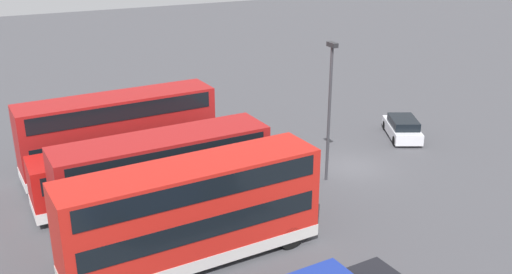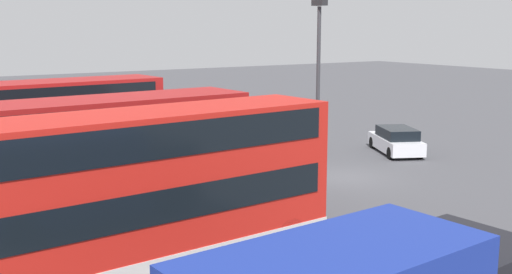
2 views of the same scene
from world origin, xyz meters
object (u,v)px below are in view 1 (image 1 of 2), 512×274
(car_hatchback_silver, at_px, (402,128))
(lamp_post_tall, at_px, (330,102))
(bus_double_decker_second, at_px, (164,178))
(bus_double_decker_fourth, at_px, (119,131))
(bus_single_deck_third, at_px, (144,169))
(bus_double_decker_near_end, at_px, (193,211))

(car_hatchback_silver, relative_size, lamp_post_tall, 0.58)
(bus_double_decker_second, height_order, bus_double_decker_fourth, same)
(bus_single_deck_third, bearing_deg, bus_double_decker_second, -178.87)
(bus_single_deck_third, height_order, bus_double_decker_fourth, bus_double_decker_fourth)
(bus_single_deck_third, bearing_deg, bus_double_decker_near_end, -178.72)
(bus_double_decker_fourth, distance_m, car_hatchback_silver, 18.64)
(bus_double_decker_second, relative_size, bus_double_decker_fourth, 0.91)
(bus_double_decker_near_end, height_order, lamp_post_tall, lamp_post_tall)
(bus_single_deck_third, bearing_deg, car_hatchback_silver, -86.68)
(bus_double_decker_second, distance_m, bus_double_decker_fourth, 7.36)
(bus_single_deck_third, distance_m, lamp_post_tall, 10.51)
(bus_double_decker_fourth, xyz_separation_m, car_hatchback_silver, (-2.98, -18.31, -1.75))
(bus_single_deck_third, bearing_deg, bus_double_decker_fourth, 4.12)
(bus_double_decker_near_end, distance_m, lamp_post_tall, 10.89)
(bus_double_decker_near_end, relative_size, bus_single_deck_third, 0.99)
(bus_double_decker_fourth, relative_size, lamp_post_tall, 1.43)
(bus_single_deck_third, xyz_separation_m, car_hatchback_silver, (1.04, -18.02, -0.92))
(bus_double_decker_near_end, distance_m, car_hatchback_silver, 19.67)
(bus_double_decker_second, xyz_separation_m, bus_double_decker_fourth, (7.35, 0.36, 0.00))
(bus_double_decker_near_end, bearing_deg, lamp_post_tall, -64.48)
(bus_double_decker_fourth, relative_size, car_hatchback_silver, 2.46)
(bus_double_decker_near_end, xyz_separation_m, lamp_post_tall, (4.60, -9.63, 2.16))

